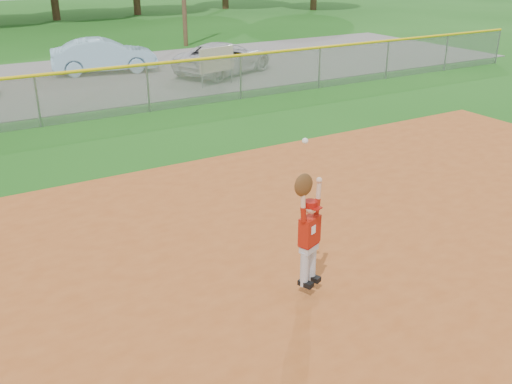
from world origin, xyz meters
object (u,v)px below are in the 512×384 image
car_blue (104,56)px  ballplayer (309,230)px  sponsor_sign (217,61)px  car_white_b (224,58)px

car_blue → ballplayer: bearing=-177.0°
sponsor_sign → car_blue: bearing=122.5°
car_white_b → sponsor_sign: (-1.31, -1.89, 0.29)m
ballplayer → car_white_b: bearing=66.4°
car_white_b → sponsor_sign: bearing=121.8°
car_white_b → ballplayer: size_ratio=1.99×
sponsor_sign → ballplayer: 14.43m
car_white_b → sponsor_sign: 2.32m
car_blue → ballplayer: (-2.47, -17.97, 0.35)m
car_white_b → ballplayer: 16.69m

